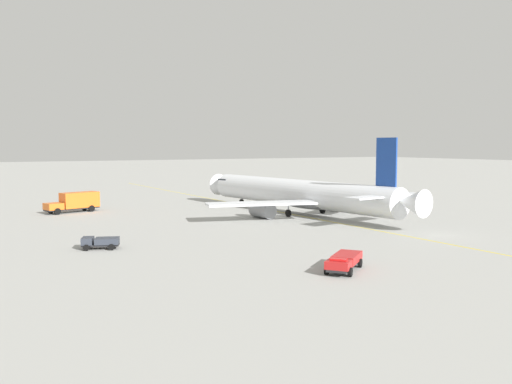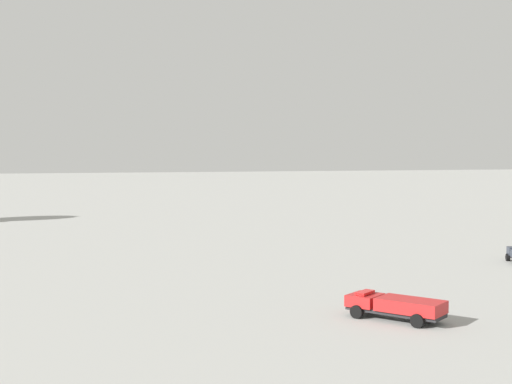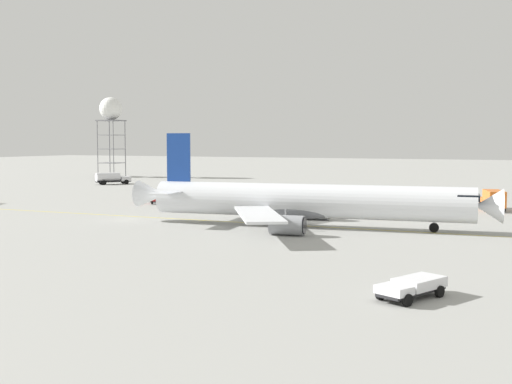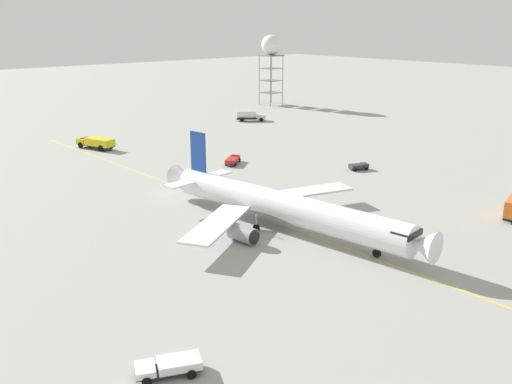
# 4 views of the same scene
# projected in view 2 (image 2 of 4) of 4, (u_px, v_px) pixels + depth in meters

# --- Properties ---
(ops_pickup_truck) EXTENTS (5.53, 4.86, 1.41)m
(ops_pickup_truck) POSITION_uv_depth(u_px,v_px,m) (396.00, 306.00, 40.20)
(ops_pickup_truck) COLOR #232326
(ops_pickup_truck) RESTS_ON ground_plane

